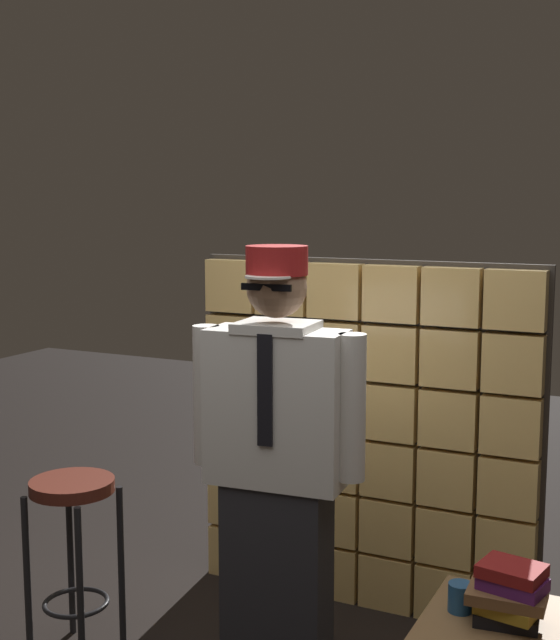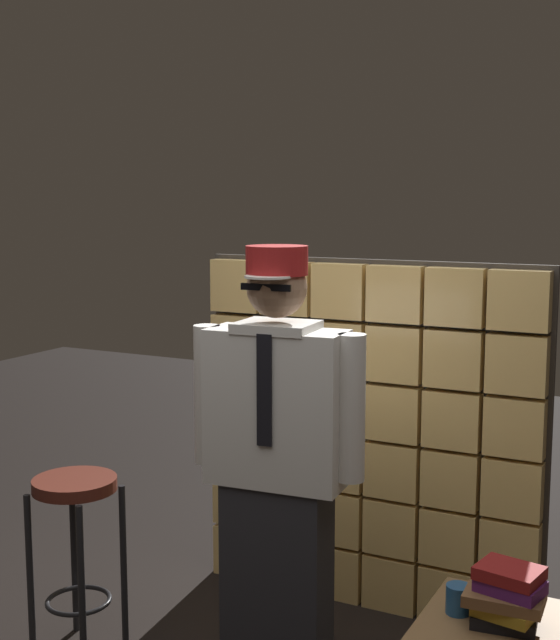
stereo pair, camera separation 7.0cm
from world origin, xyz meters
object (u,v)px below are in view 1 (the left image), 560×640
book_stack (509,595)px  bar_stool (73,525)px  coffee_mug (461,597)px  standing_person (277,465)px

book_stack → bar_stool: bearing=179.5°
bar_stool → coffee_mug: (1.58, 0.01, 0.02)m
standing_person → bar_stool: size_ratio=2.28×
coffee_mug → book_stack: bearing=-8.6°
bar_stool → book_stack: size_ratio=3.00×
bar_stool → standing_person: bearing=9.3°
book_stack → standing_person: bearing=170.2°
standing_person → book_stack: standing_person is taller
standing_person → coffee_mug: (0.73, -0.13, -0.31)m
book_stack → coffee_mug: size_ratio=1.97×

